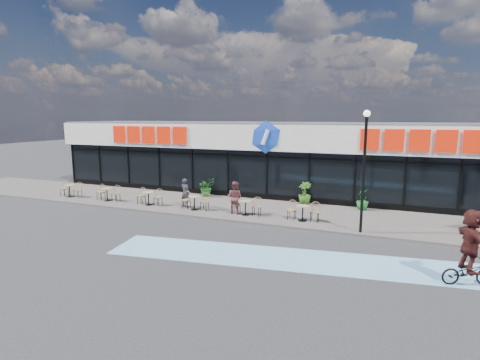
% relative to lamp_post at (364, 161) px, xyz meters
% --- Properties ---
extents(ground, '(120.00, 120.00, 0.00)m').
position_rel_lamp_post_xyz_m(ground, '(-5.70, -2.30, -3.15)').
color(ground, '#28282B').
rests_on(ground, ground).
extents(sidewalk, '(44.00, 5.00, 0.10)m').
position_rel_lamp_post_xyz_m(sidewalk, '(-5.70, 2.20, -3.10)').
color(sidewalk, '#5F5754').
rests_on(sidewalk, ground).
extents(bike_lane, '(14.17, 4.13, 0.01)m').
position_rel_lamp_post_xyz_m(bike_lane, '(-1.70, -3.80, -3.15)').
color(bike_lane, '#6BA2CB').
rests_on(bike_lane, ground).
extents(building, '(30.60, 6.57, 4.75)m').
position_rel_lamp_post_xyz_m(building, '(-5.70, 7.63, -0.81)').
color(building, black).
rests_on(building, ground).
extents(lamp_post, '(0.28, 0.28, 5.13)m').
position_rel_lamp_post_xyz_m(lamp_post, '(0.00, 0.00, 0.00)').
color(lamp_post, black).
rests_on(lamp_post, sidewalk).
extents(bistro_set_0, '(1.54, 0.62, 0.90)m').
position_rel_lamp_post_xyz_m(bistro_set_0, '(-17.13, 0.90, -2.59)').
color(bistro_set_0, tan).
rests_on(bistro_set_0, sidewalk).
extents(bistro_set_1, '(1.54, 0.62, 0.90)m').
position_rel_lamp_post_xyz_m(bistro_set_1, '(-14.24, 0.90, -2.59)').
color(bistro_set_1, tan).
rests_on(bistro_set_1, sidewalk).
extents(bistro_set_2, '(1.54, 0.62, 0.90)m').
position_rel_lamp_post_xyz_m(bistro_set_2, '(-11.35, 0.90, -2.59)').
color(bistro_set_2, tan).
rests_on(bistro_set_2, sidewalk).
extents(bistro_set_3, '(1.54, 0.62, 0.90)m').
position_rel_lamp_post_xyz_m(bistro_set_3, '(-8.46, 0.90, -2.59)').
color(bistro_set_3, tan).
rests_on(bistro_set_3, sidewalk).
extents(bistro_set_4, '(1.54, 0.62, 0.90)m').
position_rel_lamp_post_xyz_m(bistro_set_4, '(-5.57, 0.90, -2.59)').
color(bistro_set_4, tan).
rests_on(bistro_set_4, sidewalk).
extents(bistro_set_5, '(1.54, 0.62, 0.90)m').
position_rel_lamp_post_xyz_m(bistro_set_5, '(-2.68, 0.90, -2.59)').
color(bistro_set_5, tan).
rests_on(bistro_set_5, sidewalk).
extents(potted_plant_left, '(1.33, 1.37, 1.16)m').
position_rel_lamp_post_xyz_m(potted_plant_left, '(-9.46, 4.19, -2.47)').
color(potted_plant_left, '#1E5618').
rests_on(potted_plant_left, sidewalk).
extents(potted_plant_mid, '(0.82, 0.82, 1.26)m').
position_rel_lamp_post_xyz_m(potted_plant_mid, '(-3.32, 4.27, -2.42)').
color(potted_plant_mid, '#2A5217').
rests_on(potted_plant_mid, sidewalk).
extents(potted_plant_right, '(0.84, 0.84, 1.11)m').
position_rel_lamp_post_xyz_m(potted_plant_right, '(-0.22, 4.16, -2.50)').
color(potted_plant_right, '#1B5E1F').
rests_on(potted_plant_right, sidewalk).
extents(patron_left, '(0.64, 0.49, 1.58)m').
position_rel_lamp_post_xyz_m(patron_left, '(-9.25, 1.23, -2.26)').
color(patron_left, '#23222B').
rests_on(patron_left, sidewalk).
extents(patron_right, '(0.84, 0.68, 1.65)m').
position_rel_lamp_post_xyz_m(patron_right, '(-6.21, 0.93, -2.22)').
color(patron_right, brown).
rests_on(patron_right, sidewalk).
extents(cyclist_a, '(1.62, 1.82, 2.32)m').
position_rel_lamp_post_xyz_m(cyclist_a, '(3.33, -3.89, -2.03)').
color(cyclist_a, black).
rests_on(cyclist_a, ground).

